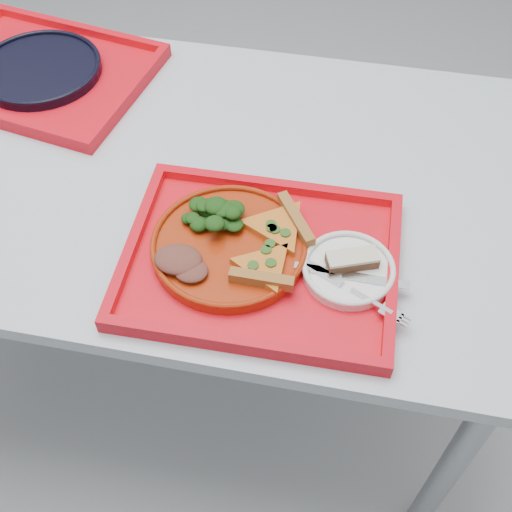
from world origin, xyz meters
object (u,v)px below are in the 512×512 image
(tray_far, at_px, (42,75))
(dessert_bar, at_px, (352,260))
(dinner_plate, at_px, (229,247))
(tray_main, at_px, (261,262))
(navy_plate, at_px, (40,70))

(tray_far, bearing_deg, dessert_bar, -19.15)
(tray_far, height_order, dinner_plate, dinner_plate)
(dinner_plate, xyz_separation_m, dessert_bar, (0.20, -0.00, 0.02))
(dinner_plate, bearing_deg, tray_main, -10.30)
(tray_far, distance_m, dinner_plate, 0.64)
(tray_main, distance_m, navy_plate, 0.69)
(tray_main, xyz_separation_m, dessert_bar, (0.15, 0.01, 0.03))
(dessert_bar, bearing_deg, tray_far, 129.67)
(tray_main, relative_size, tray_far, 1.00)
(tray_main, bearing_deg, tray_far, 142.98)
(tray_main, relative_size, dessert_bar, 5.05)
(tray_main, xyz_separation_m, navy_plate, (-0.56, 0.41, 0.01))
(tray_far, relative_size, dinner_plate, 1.73)
(dinner_plate, height_order, dessert_bar, dessert_bar)
(tray_main, height_order, navy_plate, navy_plate)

